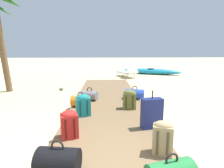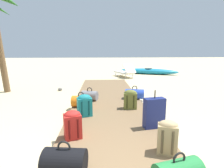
% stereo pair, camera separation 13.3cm
% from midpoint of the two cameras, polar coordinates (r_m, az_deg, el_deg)
% --- Properties ---
extents(ground_plane, '(60.00, 60.00, 0.00)m').
position_cam_midpoint_polar(ground_plane, '(4.57, -0.30, -9.69)').
color(ground_plane, '#CCB789').
extents(boardwalk, '(1.99, 7.97, 0.08)m').
position_cam_midpoint_polar(boardwalk, '(5.31, -0.61, -6.25)').
color(boardwalk, brown).
rests_on(boardwalk, ground).
extents(backpack_red, '(0.35, 0.32, 0.50)m').
position_cam_midpoint_polar(backpack_red, '(3.29, -12.18, -12.01)').
color(backpack_red, red).
rests_on(backpack_red, boardwalk).
extents(backpack_tan, '(0.33, 0.27, 0.52)m').
position_cam_midpoint_polar(backpack_tan, '(2.87, 17.04, -15.65)').
color(backpack_tan, tan).
rests_on(backpack_tan, boardwalk).
extents(suitcase_navy, '(0.43, 0.25, 0.76)m').
position_cam_midpoint_polar(suitcase_navy, '(3.67, 13.44, -8.97)').
color(suitcase_navy, navy).
rests_on(suitcase_navy, boardwalk).
extents(duffel_bag_blue, '(0.62, 0.40, 0.41)m').
position_cam_midpoint_polar(duffel_bag_blue, '(5.69, 7.80, -3.14)').
color(duffel_bag_blue, '#2847B7').
rests_on(duffel_bag_blue, boardwalk).
extents(backpack_olive, '(0.36, 0.25, 0.50)m').
position_cam_midpoint_polar(backpack_olive, '(4.72, 6.32, -4.70)').
color(backpack_olive, olive).
rests_on(backpack_olive, boardwalk).
extents(duffel_bag_black, '(0.56, 0.41, 0.45)m').
position_cam_midpoint_polar(duffel_bag_black, '(2.49, -15.02, -22.49)').
color(duffel_bag_black, black).
rests_on(duffel_bag_black, boardwalk).
extents(backpack_teal, '(0.38, 0.32, 0.51)m').
position_cam_midpoint_polar(backpack_teal, '(4.27, -8.22, -6.39)').
color(backpack_teal, '#197A7F').
rests_on(backpack_teal, boardwalk).
extents(duffel_bag_orange, '(0.52, 0.35, 0.41)m').
position_cam_midpoint_polar(duffel_bag_orange, '(4.97, -9.12, -5.30)').
color(duffel_bag_orange, orange).
rests_on(duffel_bag_orange, boardwalk).
extents(duffel_bag_grey, '(0.54, 0.42, 0.40)m').
position_cam_midpoint_polar(duffel_bag_grey, '(5.54, -6.39, -3.58)').
color(duffel_bag_grey, slate).
rests_on(duffel_bag_grey, boardwalk).
extents(lounge_chair, '(1.17, 1.66, 0.78)m').
position_cam_midpoint_polar(lounge_chair, '(10.51, 5.21, 3.93)').
color(lounge_chair, white).
rests_on(lounge_chair, ground).
extents(kayak, '(3.73, 2.03, 0.37)m').
position_cam_midpoint_polar(kayak, '(12.04, 12.47, 3.92)').
color(kayak, teal).
rests_on(kayak, ground).
extents(rock_left_mid, '(0.21, 0.19, 0.12)m').
position_cam_midpoint_polar(rock_left_mid, '(7.41, -15.22, -1.51)').
color(rock_left_mid, slate).
rests_on(rock_left_mid, ground).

